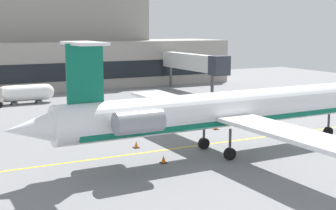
# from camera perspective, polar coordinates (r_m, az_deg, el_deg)

# --- Properties ---
(ground) EXTENTS (120.00, 120.00, 0.11)m
(ground) POSITION_cam_1_polar(r_m,az_deg,el_deg) (35.04, 3.12, -6.54)
(ground) COLOR slate
(terminal_building) EXTENTS (62.63, 13.30, 19.21)m
(terminal_building) POSITION_cam_1_polar(r_m,az_deg,el_deg) (78.06, -14.31, 7.15)
(terminal_building) COLOR gray
(terminal_building) RESTS_ON ground
(jet_bridge_west) EXTENTS (2.40, 16.74, 5.75)m
(jet_bridge_west) POSITION_cam_1_polar(r_m,az_deg,el_deg) (69.74, 3.23, 5.15)
(jet_bridge_west) COLOR silver
(jet_bridge_west) RESTS_ON ground
(regional_jet) EXTENTS (33.10, 27.38, 8.68)m
(regional_jet) POSITION_cam_1_polar(r_m,az_deg,el_deg) (35.95, 7.13, -0.56)
(regional_jet) COLOR white
(regional_jet) RESTS_ON ground
(fuel_tank) EXTENTS (7.06, 2.07, 2.40)m
(fuel_tank) POSITION_cam_1_polar(r_m,az_deg,el_deg) (61.97, -16.88, 1.40)
(fuel_tank) COLOR white
(fuel_tank) RESTS_ON ground
(safety_cone_alpha) EXTENTS (0.47, 0.47, 0.55)m
(safety_cone_alpha) POSITION_cam_1_polar(r_m,az_deg,el_deg) (37.86, -3.88, -4.86)
(safety_cone_alpha) COLOR orange
(safety_cone_alpha) RESTS_ON ground
(safety_cone_bravo) EXTENTS (0.47, 0.47, 0.55)m
(safety_cone_bravo) POSITION_cam_1_polar(r_m,az_deg,el_deg) (40.86, -6.69, -3.83)
(safety_cone_bravo) COLOR orange
(safety_cone_bravo) RESTS_ON ground
(safety_cone_charlie) EXTENTS (0.47, 0.47, 0.55)m
(safety_cone_charlie) POSITION_cam_1_polar(r_m,az_deg,el_deg) (44.63, 5.87, -2.68)
(safety_cone_charlie) COLOR orange
(safety_cone_charlie) RESTS_ON ground
(safety_cone_delta) EXTENTS (0.47, 0.47, 0.55)m
(safety_cone_delta) POSITION_cam_1_polar(r_m,az_deg,el_deg) (33.68, -0.55, -6.66)
(safety_cone_delta) COLOR orange
(safety_cone_delta) RESTS_ON ground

